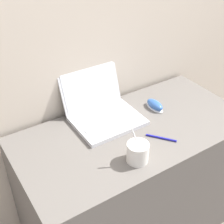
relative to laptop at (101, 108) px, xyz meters
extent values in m
cube|color=beige|center=(0.08, 0.15, 0.44)|extent=(7.00, 0.04, 2.50)
cube|color=#5B5651|center=(0.08, -0.17, -0.43)|extent=(1.11, 0.55, 0.76)
cube|color=silver|center=(0.00, -0.06, -0.04)|extent=(0.31, 0.25, 0.02)
cube|color=#B7B7BC|center=(0.00, -0.04, -0.03)|extent=(0.28, 0.14, 0.00)
cube|color=silver|center=(0.00, 0.11, 0.08)|extent=(0.31, 0.08, 0.21)
cube|color=white|center=(0.00, 0.10, 0.08)|extent=(0.29, 0.07, 0.19)
cylinder|color=silver|center=(-0.04, -0.34, -0.01)|extent=(0.09, 0.09, 0.09)
cylinder|color=black|center=(-0.04, -0.34, 0.03)|extent=(0.08, 0.08, 0.01)
cylinder|color=white|center=(-0.05, -0.35, 0.05)|extent=(0.04, 0.05, 0.14)
ellipsoid|color=white|center=(0.27, -0.08, -0.05)|extent=(0.06, 0.11, 0.01)
ellipsoid|color=#2D569E|center=(0.27, -0.08, -0.03)|extent=(0.05, 0.11, 0.04)
cylinder|color=#191999|center=(0.14, -0.29, -0.05)|extent=(0.09, 0.11, 0.01)
camera|label=1|loc=(-0.63, -1.08, 0.84)|focal=50.00mm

